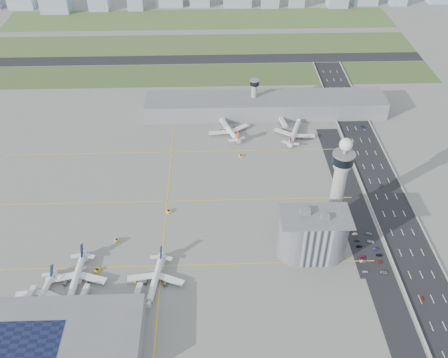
{
  "coord_description": "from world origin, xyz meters",
  "views": [
    {
      "loc": [
        -8.81,
        -236.07,
        227.71
      ],
      "look_at": [
        0.0,
        35.0,
        15.0
      ],
      "focal_mm": 40.0,
      "sensor_mm": 36.0,
      "label": 1
    }
  ],
  "objects_px": {
    "jet_bridge_near_2": "(134,305)",
    "tug_4": "(241,156)",
    "airplane_near_a": "(40,294)",
    "car_lot_11": "(369,233)",
    "car_lot_10": "(371,242)",
    "tug_2": "(117,240)",
    "car_hw_2": "(363,127)",
    "car_lot_6": "(384,272)",
    "control_tower": "(340,178)",
    "car_lot_1": "(363,261)",
    "tug_3": "(169,211)",
    "jet_bridge_near_0": "(24,308)",
    "airplane_near_c": "(155,277)",
    "car_lot_7": "(380,262)",
    "car_hw_0": "(422,299)",
    "tug_0": "(97,270)",
    "jet_bridge_far_1": "(281,120)",
    "car_lot_3": "(359,246)",
    "car_lot_0": "(365,272)",
    "car_lot_4": "(357,241)",
    "car_hw_4": "(333,93)",
    "secondary_tower": "(254,93)",
    "car_lot_8": "(379,255)",
    "airplane_far_b": "(295,130)",
    "tug_5": "(288,131)",
    "car_lot_9": "(376,249)",
    "car_lot_2": "(362,257)",
    "jet_bridge_near_1": "(79,307)",
    "car_lot_5": "(355,234)",
    "airplane_far_a": "(229,126)",
    "car_hw_1": "(380,186)",
    "jet_bridge_far_0": "(223,121)",
    "airplane_near_b": "(75,276)",
    "admin_building": "(313,235)"
  },
  "relations": [
    {
      "from": "car_lot_7",
      "to": "car_hw_0",
      "type": "xyz_separation_m",
      "value": [
        16.06,
        -28.71,
        -0.01
      ]
    },
    {
      "from": "car_lot_1",
      "to": "car_lot_10",
      "type": "height_order",
      "value": "car_lot_1"
    },
    {
      "from": "car_lot_3",
      "to": "tug_0",
      "type": "bearing_deg",
      "value": 93.83
    },
    {
      "from": "car_lot_0",
      "to": "jet_bridge_near_0",
      "type": "bearing_deg",
      "value": 96.31
    },
    {
      "from": "jet_bridge_near_2",
      "to": "car_lot_6",
      "type": "bearing_deg",
      "value": -71.74
    },
    {
      "from": "tug_0",
      "to": "jet_bridge_far_1",
      "type": "bearing_deg",
      "value": 91.19
    },
    {
      "from": "tug_2",
      "to": "tug_4",
      "type": "distance_m",
      "value": 123.53
    },
    {
      "from": "control_tower",
      "to": "jet_bridge_near_0",
      "type": "xyz_separation_m",
      "value": [
        -185.0,
        -69.0,
        -32.19
      ]
    },
    {
      "from": "car_hw_4",
      "to": "car_lot_9",
      "type": "bearing_deg",
      "value": -100.02
    },
    {
      "from": "airplane_near_a",
      "to": "car_lot_11",
      "type": "height_order",
      "value": "airplane_near_a"
    },
    {
      "from": "airplane_near_b",
      "to": "car_lot_8",
      "type": "bearing_deg",
      "value": 97.4
    },
    {
      "from": "car_lot_0",
      "to": "car_lot_9",
      "type": "xyz_separation_m",
      "value": [
        11.13,
        18.25,
        -0.01
      ]
    },
    {
      "from": "tug_4",
      "to": "car_lot_0",
      "type": "bearing_deg",
      "value": 97.93
    },
    {
      "from": "car_lot_1",
      "to": "car_lot_0",
      "type": "bearing_deg",
      "value": 170.27
    },
    {
      "from": "jet_bridge_near_2",
      "to": "car_lot_2",
      "type": "xyz_separation_m",
      "value": [
        136.32,
        33.7,
        -2.28
      ]
    },
    {
      "from": "airplane_near_b",
      "to": "airplane_near_c",
      "type": "height_order",
      "value": "airplane_near_b"
    },
    {
      "from": "airplane_far_b",
      "to": "car_hw_4",
      "type": "relative_size",
      "value": 11.11
    },
    {
      "from": "tug_2",
      "to": "car_hw_2",
      "type": "height_order",
      "value": "tug_2"
    },
    {
      "from": "airplane_near_c",
      "to": "car_hw_4",
      "type": "xyz_separation_m",
      "value": [
        150.81,
        225.17,
        -5.01
      ]
    },
    {
      "from": "tug_5",
      "to": "car_lot_11",
      "type": "distance_m",
      "value": 128.73
    },
    {
      "from": "airplane_near_a",
      "to": "jet_bridge_far_1",
      "type": "height_order",
      "value": "airplane_near_a"
    },
    {
      "from": "airplane_far_b",
      "to": "car_lot_7",
      "type": "height_order",
      "value": "airplane_far_b"
    },
    {
      "from": "car_lot_9",
      "to": "car_hw_4",
      "type": "relative_size",
      "value": 0.97
    },
    {
      "from": "tug_3",
      "to": "jet_bridge_near_0",
      "type": "bearing_deg",
      "value": 10.09
    },
    {
      "from": "car_lot_2",
      "to": "car_lot_9",
      "type": "xyz_separation_m",
      "value": [
        10.0,
        6.57,
        0.02
      ]
    },
    {
      "from": "control_tower",
      "to": "car_lot_3",
      "type": "xyz_separation_m",
      "value": [
        11.65,
        -26.17,
        -34.5
      ]
    },
    {
      "from": "secondary_tower",
      "to": "car_lot_8",
      "type": "relative_size",
      "value": 8.58
    },
    {
      "from": "tug_3",
      "to": "car_lot_3",
      "type": "bearing_deg",
      "value": 126.67
    },
    {
      "from": "jet_bridge_near_2",
      "to": "car_lot_4",
      "type": "relative_size",
      "value": 4.38
    },
    {
      "from": "jet_bridge_far_1",
      "to": "car_lot_3",
      "type": "relative_size",
      "value": 3.76
    },
    {
      "from": "car_hw_2",
      "to": "airplane_near_a",
      "type": "bearing_deg",
      "value": -140.38
    },
    {
      "from": "tug_5",
      "to": "car_lot_9",
      "type": "distance_m",
      "value": 142.17
    },
    {
      "from": "car_hw_0",
      "to": "car_lot_1",
      "type": "bearing_deg",
      "value": 135.02
    },
    {
      "from": "car_lot_4",
      "to": "car_lot_8",
      "type": "distance_m",
      "value": 16.73
    },
    {
      "from": "jet_bridge_near_2",
      "to": "tug_3",
      "type": "relative_size",
      "value": 3.96
    },
    {
      "from": "control_tower",
      "to": "car_hw_1",
      "type": "distance_m",
      "value": 63.8
    },
    {
      "from": "jet_bridge_near_1",
      "to": "car_lot_5",
      "type": "distance_m",
      "value": 174.93
    },
    {
      "from": "admin_building",
      "to": "car_hw_1",
      "type": "distance_m",
      "value": 89.94
    },
    {
      "from": "airplane_far_a",
      "to": "car_lot_4",
      "type": "height_order",
      "value": "airplane_far_a"
    },
    {
      "from": "jet_bridge_near_2",
      "to": "car_lot_10",
      "type": "xyz_separation_m",
      "value": [
        144.99,
        46.58,
        -2.21
      ]
    },
    {
      "from": "jet_bridge_near_2",
      "to": "tug_4",
      "type": "xyz_separation_m",
      "value": [
        67.77,
        143.11,
        -1.94
      ]
    },
    {
      "from": "tug_3",
      "to": "car_lot_4",
      "type": "bearing_deg",
      "value": 128.91
    },
    {
      "from": "airplane_near_a",
      "to": "airplane_near_c",
      "type": "relative_size",
      "value": 0.91
    },
    {
      "from": "car_lot_9",
      "to": "car_hw_2",
      "type": "distance_m",
      "value": 144.34
    },
    {
      "from": "tug_4",
      "to": "secondary_tower",
      "type": "bearing_deg",
      "value": -123.82
    },
    {
      "from": "tug_5",
      "to": "car_lot_1",
      "type": "distance_m",
      "value": 149.61
    },
    {
      "from": "control_tower",
      "to": "car_lot_1",
      "type": "distance_m",
      "value": 52.87
    },
    {
      "from": "car_hw_1",
      "to": "car_hw_2",
      "type": "bearing_deg",
      "value": 82.07
    },
    {
      "from": "jet_bridge_far_0",
      "to": "car_hw_4",
      "type": "bearing_deg",
      "value": 105.11
    },
    {
      "from": "airplane_far_a",
      "to": "tug_3",
      "type": "distance_m",
      "value": 109.34
    }
  ]
}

